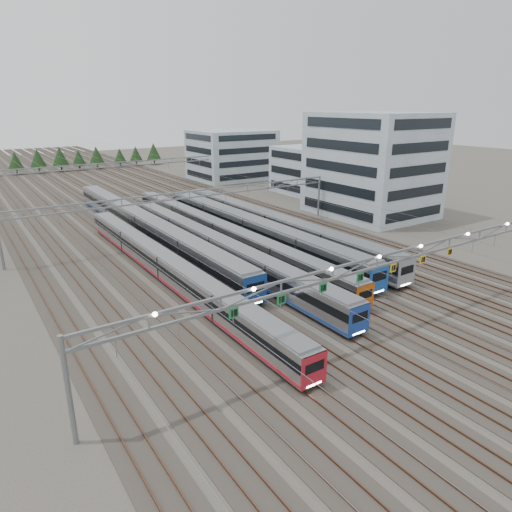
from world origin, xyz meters
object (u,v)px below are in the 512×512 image
depot_bldg_mid (310,170)px  gantry_near (377,265)px  train_a (167,267)px  train_f (272,225)px  train_b (144,226)px  gantry_mid (190,200)px  train_c (217,248)px  gantry_far (108,169)px  train_d (220,232)px  depot_bldg_south (372,165)px  depot_bldg_north (232,155)px  train_e (251,229)px

depot_bldg_mid → gantry_near: bearing=-125.4°
train_a → train_f: train_f is taller
train_b → gantry_near: (6.70, -43.55, 4.84)m
train_b → depot_bldg_mid: size_ratio=4.13×
gantry_near → gantry_mid: 40.12m
train_c → gantry_far: 58.32m
gantry_near → train_b: bearing=98.7°
train_d → depot_bldg_mid: depot_bldg_mid is taller
depot_bldg_south → gantry_near: bearing=-136.5°
train_d → depot_bldg_north: bearing=57.5°
train_b → train_f: (18.00, -10.97, -0.03)m
depot_bldg_mid → gantry_far: bearing=150.4°
train_c → train_d: (4.50, 7.25, -0.06)m
train_b → depot_bldg_mid: bearing=18.9°
gantry_mid → depot_bldg_mid: 47.68m
train_a → train_d: train_d is taller
train_d → gantry_near: bearing=-93.8°
gantry_far → train_e: bearing=-82.7°
depot_bldg_south → depot_bldg_north: bearing=89.2°
train_e → depot_bldg_north: depot_bldg_north is taller
depot_bldg_south → gantry_mid: bearing=173.4°
train_b → train_d: size_ratio=1.06×
train_b → train_d: train_b is taller
train_f → depot_bldg_south: size_ratio=2.51×
depot_bldg_south → gantry_far: bearing=127.4°
train_b → depot_bldg_south: bearing=-9.9°
train_f → train_a: bearing=-158.7°
train_e → gantry_near: 33.20m
train_e → gantry_near: bearing=-101.9°
gantry_far → depot_bldg_south: depot_bldg_south is taller
train_f → depot_bldg_mid: 42.54m
train_e → train_f: size_ratio=0.98×
train_c → train_f: 14.61m
train_f → gantry_far: gantry_far is taller
train_d → train_e: bearing=-25.1°
train_c → gantry_mid: 14.01m
train_d → gantry_far: bearing=92.5°
gantry_far → depot_bldg_mid: bearing=-29.6°
train_d → train_c: bearing=-121.8°
gantry_far → depot_bldg_north: bearing=9.0°
train_e → train_a: bearing=-155.2°
depot_bldg_mid → train_a: bearing=-145.8°
gantry_near → depot_bldg_north: bearing=67.1°
train_d → depot_bldg_south: depot_bldg_south is taller
train_c → train_e: 10.37m
gantry_far → depot_bldg_south: (37.73, -49.33, 3.53)m
train_a → train_c: train_c is taller
train_d → train_f: 9.16m
gantry_mid → depot_bldg_north: size_ratio=2.56×
train_e → depot_bldg_south: 32.12m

